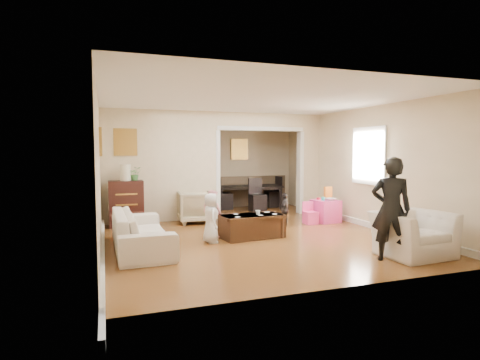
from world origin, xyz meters
name	(u,v)px	position (x,y,z in m)	size (l,w,h in m)	color
floor	(243,232)	(0.00, 0.00, 0.00)	(7.00, 7.00, 0.00)	brown
partition_left	(162,166)	(-1.38, 1.80, 1.30)	(2.75, 0.18, 2.60)	beige
partition_right	(308,164)	(2.48, 1.80, 1.30)	(0.55, 0.18, 2.60)	beige
partition_header	(260,120)	(1.10, 1.80, 2.42)	(2.22, 0.18, 0.35)	beige
window_pane	(369,156)	(2.73, -0.40, 1.55)	(0.03, 0.95, 1.10)	white
framed_art_partition	(125,142)	(-2.20, 1.70, 1.85)	(0.45, 0.03, 0.55)	brown
framed_art_sofa_wall	(101,142)	(-2.71, -0.60, 1.80)	(0.03, 0.55, 0.40)	brown
framed_art_alcove	(239,149)	(1.10, 3.44, 1.70)	(0.45, 0.03, 0.55)	brown
sofa	(141,230)	(-2.10, -0.79, 0.32)	(2.19, 0.86, 0.64)	silver
armchair_back	(195,207)	(-0.69, 1.33, 0.36)	(0.78, 0.80, 0.73)	tan
armchair_front	(413,234)	(1.91, -2.61, 0.35)	(1.06, 0.93, 0.69)	silver
dresser	(126,204)	(-2.23, 1.40, 0.50)	(0.73, 0.41, 1.00)	black
table_lamp	(126,173)	(-2.23, 1.40, 1.18)	(0.22, 0.22, 0.36)	beige
potted_plant	(135,174)	(-2.03, 1.40, 1.15)	(0.27, 0.23, 0.30)	#3C7835
coffee_table	(252,226)	(-0.02, -0.56, 0.22)	(1.17, 0.59, 0.44)	#382212
coffee_cup	(258,213)	(0.08, -0.61, 0.48)	(0.09, 0.09, 0.09)	white
play_table	(326,211)	(2.18, 0.41, 0.26)	(0.53, 0.53, 0.51)	#DF3A8A
cereal_box	(328,193)	(2.30, 0.51, 0.66)	(0.20, 0.07, 0.30)	gold
cyan_cup	(323,199)	(2.08, 0.36, 0.55)	(0.08, 0.08, 0.08)	#25BCB2
toy_block	(319,199)	(2.06, 0.53, 0.54)	(0.08, 0.06, 0.05)	red
play_bowl	(330,199)	(2.23, 0.29, 0.54)	(0.24, 0.24, 0.06)	silver
dining_table	(249,197)	(1.29, 3.10, 0.33)	(1.85, 1.03, 0.65)	black
adult_person	(391,209)	(1.39, -2.71, 0.78)	(0.57, 0.38, 1.57)	black
child_kneel_a	(211,218)	(-0.87, -0.71, 0.45)	(0.44, 0.29, 0.90)	silver
child_kneel_b	(212,213)	(-0.72, -0.26, 0.46)	(0.44, 0.34, 0.91)	pink
child_toddler	(285,210)	(1.03, 0.19, 0.37)	(0.44, 0.18, 0.74)	black
craft_papers	(255,214)	(0.05, -0.55, 0.44)	(0.91, 0.46, 0.00)	white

